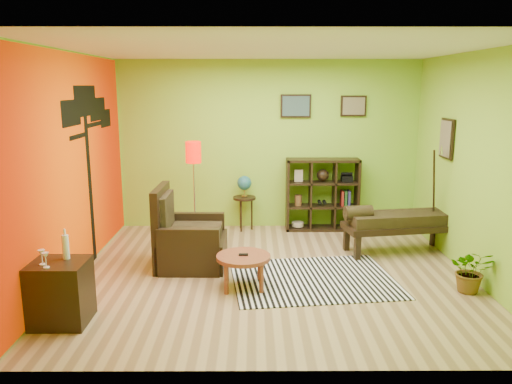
{
  "coord_description": "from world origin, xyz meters",
  "views": [
    {
      "loc": [
        -0.24,
        -6.08,
        2.37
      ],
      "look_at": [
        -0.21,
        0.13,
        1.05
      ],
      "focal_mm": 35.0,
      "sensor_mm": 36.0,
      "label": 1
    }
  ],
  "objects_px": {
    "armchair": "(187,242)",
    "globe_table": "(244,189)",
    "coffee_table": "(243,260)",
    "potted_plant": "(471,275)",
    "bench": "(395,222)",
    "floor_lamp": "(194,161)",
    "cube_shelf": "(323,195)",
    "side_cabinet": "(61,292)"
  },
  "relations": [
    {
      "from": "cube_shelf",
      "to": "bench",
      "type": "distance_m",
      "value": 1.5
    },
    {
      "from": "armchair",
      "to": "floor_lamp",
      "type": "xyz_separation_m",
      "value": [
        -0.01,
        1.01,
        0.94
      ]
    },
    {
      "from": "cube_shelf",
      "to": "potted_plant",
      "type": "xyz_separation_m",
      "value": [
        1.39,
        -2.62,
        -0.39
      ]
    },
    {
      "from": "coffee_table",
      "to": "globe_table",
      "type": "distance_m",
      "value": 2.47
    },
    {
      "from": "bench",
      "to": "potted_plant",
      "type": "distance_m",
      "value": 1.53
    },
    {
      "from": "armchair",
      "to": "side_cabinet",
      "type": "xyz_separation_m",
      "value": [
        -1.06,
        -1.65,
        0.0
      ]
    },
    {
      "from": "cube_shelf",
      "to": "potted_plant",
      "type": "height_order",
      "value": "cube_shelf"
    },
    {
      "from": "potted_plant",
      "to": "bench",
      "type": "bearing_deg",
      "value": 109.59
    },
    {
      "from": "cube_shelf",
      "to": "floor_lamp",
      "type": "bearing_deg",
      "value": -160.91
    },
    {
      "from": "armchair",
      "to": "globe_table",
      "type": "height_order",
      "value": "armchair"
    },
    {
      "from": "armchair",
      "to": "cube_shelf",
      "type": "distance_m",
      "value": 2.69
    },
    {
      "from": "coffee_table",
      "to": "cube_shelf",
      "type": "bearing_deg",
      "value": 62.55
    },
    {
      "from": "coffee_table",
      "to": "potted_plant",
      "type": "distance_m",
      "value": 2.67
    },
    {
      "from": "side_cabinet",
      "to": "bench",
      "type": "bearing_deg",
      "value": 28.52
    },
    {
      "from": "armchair",
      "to": "side_cabinet",
      "type": "bearing_deg",
      "value": -122.73
    },
    {
      "from": "armchair",
      "to": "coffee_table",
      "type": "bearing_deg",
      "value": -43.78
    },
    {
      "from": "coffee_table",
      "to": "floor_lamp",
      "type": "height_order",
      "value": "floor_lamp"
    },
    {
      "from": "bench",
      "to": "floor_lamp",
      "type": "bearing_deg",
      "value": 170.5
    },
    {
      "from": "side_cabinet",
      "to": "globe_table",
      "type": "bearing_deg",
      "value": 61.77
    },
    {
      "from": "globe_table",
      "to": "cube_shelf",
      "type": "xyz_separation_m",
      "value": [
        1.31,
        0.02,
        -0.1
      ]
    },
    {
      "from": "potted_plant",
      "to": "globe_table",
      "type": "bearing_deg",
      "value": 136.04
    },
    {
      "from": "bench",
      "to": "potted_plant",
      "type": "height_order",
      "value": "bench"
    },
    {
      "from": "globe_table",
      "to": "potted_plant",
      "type": "xyz_separation_m",
      "value": [
        2.7,
        -2.6,
        -0.49
      ]
    },
    {
      "from": "armchair",
      "to": "cube_shelf",
      "type": "bearing_deg",
      "value": 40.01
    },
    {
      "from": "globe_table",
      "to": "cube_shelf",
      "type": "distance_m",
      "value": 1.32
    },
    {
      "from": "side_cabinet",
      "to": "bench",
      "type": "xyz_separation_m",
      "value": [
        4.0,
        2.17,
        0.13
      ]
    },
    {
      "from": "armchair",
      "to": "floor_lamp",
      "type": "distance_m",
      "value": 1.38
    },
    {
      "from": "bench",
      "to": "potted_plant",
      "type": "xyz_separation_m",
      "value": [
        0.5,
        -1.42,
        -0.25
      ]
    },
    {
      "from": "globe_table",
      "to": "cube_shelf",
      "type": "relative_size",
      "value": 0.77
    },
    {
      "from": "globe_table",
      "to": "bench",
      "type": "relative_size",
      "value": 0.57
    },
    {
      "from": "globe_table",
      "to": "bench",
      "type": "bearing_deg",
      "value": -28.37
    },
    {
      "from": "potted_plant",
      "to": "coffee_table",
      "type": "bearing_deg",
      "value": 176.57
    },
    {
      "from": "armchair",
      "to": "bench",
      "type": "height_order",
      "value": "armchair"
    },
    {
      "from": "coffee_table",
      "to": "bench",
      "type": "height_order",
      "value": "bench"
    },
    {
      "from": "armchair",
      "to": "floor_lamp",
      "type": "height_order",
      "value": "floor_lamp"
    },
    {
      "from": "side_cabinet",
      "to": "floor_lamp",
      "type": "distance_m",
      "value": 3.01
    },
    {
      "from": "cube_shelf",
      "to": "bench",
      "type": "xyz_separation_m",
      "value": [
        0.88,
        -1.2,
        -0.14
      ]
    },
    {
      "from": "coffee_table",
      "to": "floor_lamp",
      "type": "relative_size",
      "value": 0.41
    },
    {
      "from": "floor_lamp",
      "to": "bench",
      "type": "bearing_deg",
      "value": -9.5
    },
    {
      "from": "armchair",
      "to": "floor_lamp",
      "type": "relative_size",
      "value": 0.69
    },
    {
      "from": "coffee_table",
      "to": "side_cabinet",
      "type": "bearing_deg",
      "value": -153.53
    },
    {
      "from": "side_cabinet",
      "to": "floor_lamp",
      "type": "bearing_deg",
      "value": 68.36
    }
  ]
}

